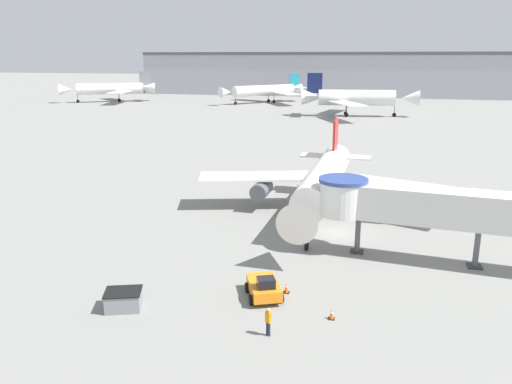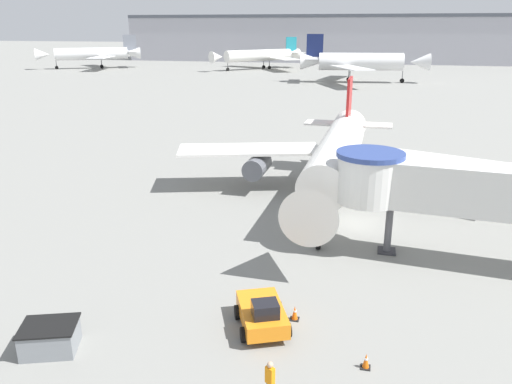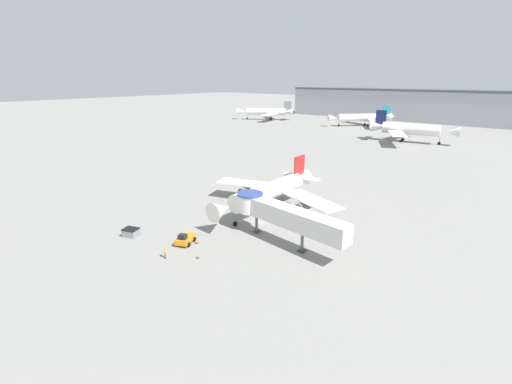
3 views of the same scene
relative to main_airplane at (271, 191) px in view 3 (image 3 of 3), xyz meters
The scene contains 12 objects.
ground_plane 6.29m from the main_airplane, 72.84° to the right, with size 800.00×800.00×0.00m, color gray.
main_airplane is the anchor object (origin of this frame).
jet_bridge 13.23m from the main_airplane, 47.00° to the right, with size 19.85×5.20×6.34m.
pushback_tug_orange 19.40m from the main_airplane, 95.51° to the right, with size 3.15×3.93×1.76m.
service_container_gray 25.29m from the main_airplane, 114.66° to the right, with size 2.85×2.54×1.25m.
traffic_cone_apron_front 21.38m from the main_airplane, 81.93° to the right, with size 0.41×0.41×0.68m.
traffic_cone_near_nose 18.33m from the main_airplane, 91.51° to the right, with size 0.44×0.44×0.72m.
ground_crew_marshaller 23.91m from the main_airplane, 91.23° to the right, with size 0.40×0.35×1.80m.
background_jet_teal_tail 130.32m from the main_airplane, 105.33° to the left, with size 28.39×29.42×10.04m.
background_jet_navy_tail 91.54m from the main_airplane, 91.21° to the left, with size 31.91×35.20×11.67m.
background_jet_gray_tail 146.95m from the main_airplane, 127.55° to the left, with size 31.08×29.58×10.77m.
terminal_building 170.75m from the main_airplane, 94.20° to the left, with size 168.60×25.85×17.77m.
Camera 3 is at (34.35, -43.69, 23.78)m, focal length 24.00 mm.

